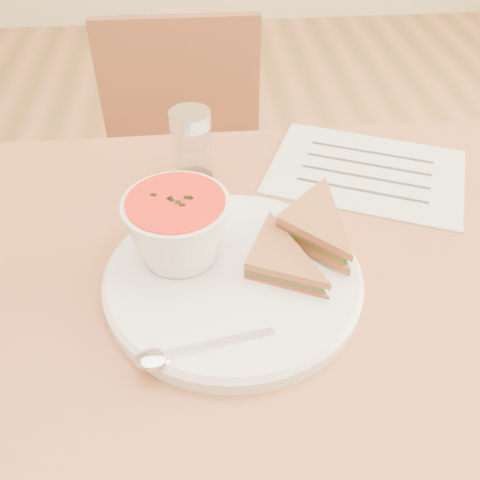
{
  "coord_description": "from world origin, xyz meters",
  "views": [
    {
      "loc": [
        -0.07,
        -0.43,
        1.21
      ],
      "look_at": [
        -0.03,
        0.02,
        0.8
      ],
      "focal_mm": 40.0,
      "sensor_mm": 36.0,
      "label": 1
    }
  ],
  "objects_px": {
    "soup_bowl": "(178,231)",
    "condiment_shaker": "(192,146)",
    "chair_far": "(188,217)",
    "plate": "(233,279)",
    "dining_table": "(258,441)"
  },
  "relations": [
    {
      "from": "dining_table",
      "to": "soup_bowl",
      "type": "distance_m",
      "value": 0.44
    },
    {
      "from": "soup_bowl",
      "to": "condiment_shaker",
      "type": "relative_size",
      "value": 1.15
    },
    {
      "from": "chair_far",
      "to": "condiment_shaker",
      "type": "bearing_deg",
      "value": 94.42
    },
    {
      "from": "soup_bowl",
      "to": "condiment_shaker",
      "type": "bearing_deg",
      "value": 83.91
    },
    {
      "from": "dining_table",
      "to": "chair_far",
      "type": "relative_size",
      "value": 1.23
    },
    {
      "from": "chair_far",
      "to": "condiment_shaker",
      "type": "relative_size",
      "value": 7.74
    },
    {
      "from": "condiment_shaker",
      "to": "dining_table",
      "type": "bearing_deg",
      "value": -71.14
    },
    {
      "from": "plate",
      "to": "dining_table",
      "type": "bearing_deg",
      "value": -5.2
    },
    {
      "from": "dining_table",
      "to": "condiment_shaker",
      "type": "relative_size",
      "value": 9.49
    },
    {
      "from": "soup_bowl",
      "to": "plate",
      "type": "bearing_deg",
      "value": -29.31
    },
    {
      "from": "dining_table",
      "to": "soup_bowl",
      "type": "relative_size",
      "value": 8.28
    },
    {
      "from": "dining_table",
      "to": "plate",
      "type": "relative_size",
      "value": 3.34
    },
    {
      "from": "condiment_shaker",
      "to": "chair_far",
      "type": "bearing_deg",
      "value": 94.08
    },
    {
      "from": "chair_far",
      "to": "plate",
      "type": "relative_size",
      "value": 2.73
    },
    {
      "from": "dining_table",
      "to": "chair_far",
      "type": "distance_m",
      "value": 0.56
    }
  ]
}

